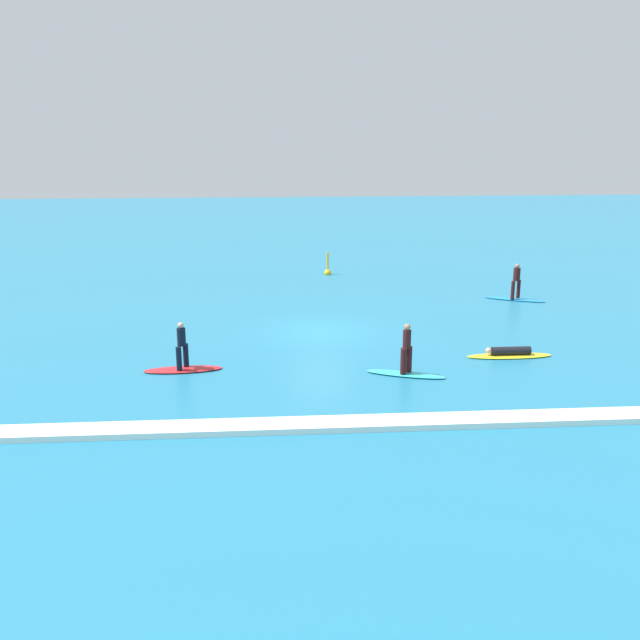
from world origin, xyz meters
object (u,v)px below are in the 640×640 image
(surfer_on_teal_board, at_px, (406,363))
(surfer_on_yellow_board, at_px, (509,353))
(surfer_on_blue_board, at_px, (516,290))
(surfer_on_red_board, at_px, (183,360))
(marker_buoy, at_px, (328,271))

(surfer_on_teal_board, bearing_deg, surfer_on_yellow_board, -137.99)
(surfer_on_blue_board, bearing_deg, surfer_on_red_board, -124.14)
(surfer_on_blue_board, relative_size, surfer_on_yellow_board, 0.91)
(surfer_on_blue_board, bearing_deg, marker_buoy, 165.80)
(surfer_on_blue_board, xyz_separation_m, surfer_on_yellow_board, (-3.28, -8.73, -0.40))
(surfer_on_red_board, bearing_deg, surfer_on_blue_board, 27.35)
(surfer_on_red_board, bearing_deg, surfer_on_teal_board, -12.08)
(surfer_on_blue_board, relative_size, marker_buoy, 2.09)
(surfer_on_teal_board, distance_m, surfer_on_yellow_board, 4.60)
(surfer_on_red_board, relative_size, surfer_on_yellow_board, 0.87)
(surfer_on_red_board, relative_size, surfer_on_teal_board, 1.00)
(surfer_on_red_board, height_order, surfer_on_teal_board, surfer_on_teal_board)
(surfer_on_yellow_board, relative_size, marker_buoy, 2.29)
(surfer_on_red_board, bearing_deg, marker_buoy, 64.07)
(surfer_on_red_board, xyz_separation_m, surfer_on_yellow_board, (11.97, 0.69, -0.26))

